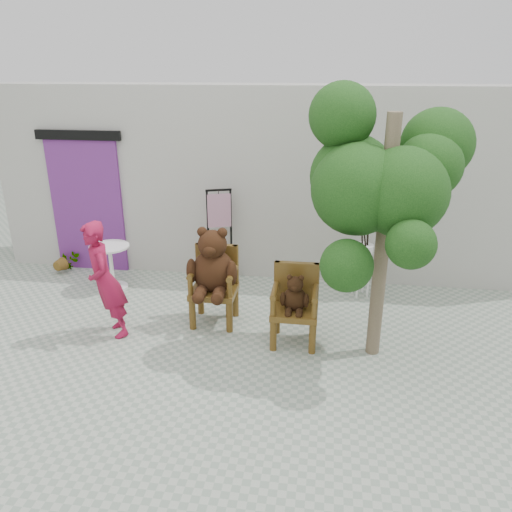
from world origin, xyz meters
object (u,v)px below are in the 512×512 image
Objects in this scene: chair_big at (213,271)px; chair_small at (295,299)px; display_stand at (220,247)px; stool_bucket at (363,256)px; tree at (379,178)px; cafe_table at (111,262)px; person at (105,281)px.

chair_big reaches higher than chair_small.
display_stand reaches higher than chair_small.
tree is (-0.02, -1.52, 1.48)m from stool_bucket.
tree is at bearing -18.06° from cafe_table.
display_stand is 1.04× the size of stool_bucket.
stool_bucket is at bearing -25.38° from display_stand.
person is (-1.26, -0.54, 0.01)m from chair_big.
tree reaches higher than person.
display_stand is at bearing 117.35° from person.
display_stand is at bearing 141.31° from tree.
person is 1.53m from cafe_table.
display_stand is (1.05, 1.89, -0.18)m from person.
person reaches higher than display_stand.
person reaches higher than chair_small.
display_stand is (-1.31, 1.70, 0.01)m from chair_small.
tree reaches higher than chair_small.
cafe_table is at bearing 178.19° from display_stand.
stool_bucket is at bearing 4.21° from cafe_table.
stool_bucket is at bearing 89.35° from tree.
cafe_table is at bearing -175.79° from stool_bucket.
tree reaches higher than cafe_table.
chair_small is at bearing 176.97° from tree.
chair_big is 2.44m from tree.
person reaches higher than cafe_table.
cafe_table is (-0.56, 1.38, -0.33)m from person.
display_stand is at bearing 174.02° from stool_bucket.
person is 2.17m from display_stand.
display_stand is 2.21m from stool_bucket.
tree is at bearing -11.11° from chair_big.
person is at bearing -67.99° from cafe_table.
chair_small is 2.37m from person.
tree is at bearing -90.65° from stool_bucket.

